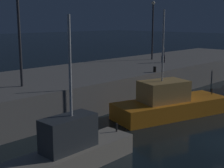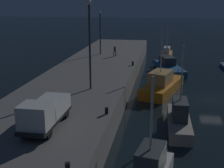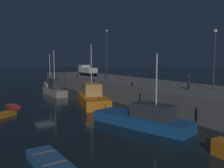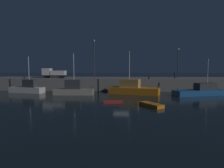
{
  "view_description": "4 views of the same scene",
  "coord_description": "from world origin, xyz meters",
  "px_view_note": "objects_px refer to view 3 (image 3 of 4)",
  "views": [
    {
      "loc": [
        -18.6,
        -7.94,
        7.51
      ],
      "look_at": [
        0.5,
        10.64,
        2.2
      ],
      "focal_mm": 51.73,
      "sensor_mm": 36.0,
      "label": 1
    },
    {
      "loc": [
        -35.89,
        5.98,
        11.68
      ],
      "look_at": [
        -0.87,
        11.99,
        1.69
      ],
      "focal_mm": 48.92,
      "sensor_mm": 36.0,
      "label": 2
    },
    {
      "loc": [
        32.23,
        -8.9,
        6.28
      ],
      "look_at": [
        0.61,
        10.19,
        2.49
      ],
      "focal_mm": 39.16,
      "sensor_mm": 36.0,
      "label": 3
    },
    {
      "loc": [
        0.31,
        -30.9,
        5.09
      ],
      "look_at": [
        -2.04,
        9.2,
        1.65
      ],
      "focal_mm": 30.49,
      "sensor_mm": 36.0,
      "label": 4
    }
  ],
  "objects_px": {
    "fishing_boat_blue": "(50,84)",
    "bollard_west": "(132,84)",
    "dinghy_red_small": "(13,106)",
    "bollard_east": "(64,73)",
    "rowboat_white_mid": "(49,162)",
    "utility_truck": "(87,70)",
    "lamp_post_east": "(214,54)",
    "fishing_boat_white": "(92,97)",
    "fishing_trawler_red": "(144,118)",
    "dockworker": "(188,82)",
    "fishing_trawler_green": "(54,90)",
    "lamp_post_west": "(107,51)",
    "bollard_central": "(77,76)"
  },
  "relations": [
    {
      "from": "fishing_boat_blue",
      "to": "fishing_trawler_green",
      "type": "xyz_separation_m",
      "value": [
        10.09,
        -2.3,
        0.02
      ]
    },
    {
      "from": "fishing_trawler_green",
      "to": "lamp_post_west",
      "type": "distance_m",
      "value": 11.59
    },
    {
      "from": "fishing_boat_white",
      "to": "lamp_post_east",
      "type": "distance_m",
      "value": 16.51
    },
    {
      "from": "bollard_central",
      "to": "dockworker",
      "type": "bearing_deg",
      "value": 7.74
    },
    {
      "from": "dinghy_red_small",
      "to": "utility_truck",
      "type": "height_order",
      "value": "utility_truck"
    },
    {
      "from": "fishing_trawler_green",
      "to": "bollard_central",
      "type": "height_order",
      "value": "fishing_trawler_green"
    },
    {
      "from": "fishing_boat_blue",
      "to": "dockworker",
      "type": "relative_size",
      "value": 4.44
    },
    {
      "from": "fishing_boat_blue",
      "to": "bollard_west",
      "type": "distance_m",
      "value": 25.3
    },
    {
      "from": "dinghy_red_small",
      "to": "bollard_central",
      "type": "distance_m",
      "value": 18.75
    },
    {
      "from": "fishing_trawler_green",
      "to": "lamp_post_east",
      "type": "xyz_separation_m",
      "value": [
        22.69,
        12.17,
        5.88
      ]
    },
    {
      "from": "dockworker",
      "to": "bollard_central",
      "type": "xyz_separation_m",
      "value": [
        -25.39,
        -3.45,
        -0.68
      ]
    },
    {
      "from": "fishing_trawler_red",
      "to": "utility_truck",
      "type": "bearing_deg",
      "value": 163.75
    },
    {
      "from": "fishing_boat_blue",
      "to": "utility_truck",
      "type": "xyz_separation_m",
      "value": [
        2.61,
        7.58,
        2.86
      ]
    },
    {
      "from": "fishing_trawler_green",
      "to": "fishing_boat_blue",
      "type": "bearing_deg",
      "value": 167.15
    },
    {
      "from": "utility_truck",
      "to": "dockworker",
      "type": "xyz_separation_m",
      "value": [
        28.76,
        -0.4,
        -0.21
      ]
    },
    {
      "from": "fishing_boat_white",
      "to": "bollard_central",
      "type": "relative_size",
      "value": 17.73
    },
    {
      "from": "dinghy_red_small",
      "to": "lamp_post_west",
      "type": "height_order",
      "value": "lamp_post_west"
    },
    {
      "from": "fishing_boat_blue",
      "to": "bollard_central",
      "type": "distance_m",
      "value": 7.32
    },
    {
      "from": "fishing_trawler_red",
      "to": "utility_truck",
      "type": "xyz_separation_m",
      "value": [
        -31.27,
        9.12,
        3.03
      ]
    },
    {
      "from": "rowboat_white_mid",
      "to": "dinghy_red_small",
      "type": "relative_size",
      "value": 1.49
    },
    {
      "from": "lamp_post_east",
      "to": "bollard_east",
      "type": "relative_size",
      "value": 11.88
    },
    {
      "from": "fishing_boat_white",
      "to": "bollard_east",
      "type": "distance_m",
      "value": 24.8
    },
    {
      "from": "dockworker",
      "to": "fishing_boat_blue",
      "type": "bearing_deg",
      "value": -167.1
    },
    {
      "from": "rowboat_white_mid",
      "to": "utility_truck",
      "type": "distance_m",
      "value": 40.14
    },
    {
      "from": "utility_truck",
      "to": "bollard_west",
      "type": "relative_size",
      "value": 10.75
    },
    {
      "from": "lamp_post_east",
      "to": "bollard_west",
      "type": "bearing_deg",
      "value": -141.25
    },
    {
      "from": "dinghy_red_small",
      "to": "bollard_east",
      "type": "xyz_separation_m",
      "value": [
        -20.86,
        14.58,
        2.79
      ]
    },
    {
      "from": "dockworker",
      "to": "bollard_west",
      "type": "height_order",
      "value": "dockworker"
    },
    {
      "from": "fishing_trawler_red",
      "to": "lamp_post_east",
      "type": "xyz_separation_m",
      "value": [
        -1.11,
        11.4,
        6.06
      ]
    },
    {
      "from": "fishing_boat_white",
      "to": "fishing_trawler_green",
      "type": "height_order",
      "value": "fishing_boat_white"
    },
    {
      "from": "bollard_west",
      "to": "fishing_boat_blue",
      "type": "bearing_deg",
      "value": -171.81
    },
    {
      "from": "dinghy_red_small",
      "to": "bollard_west",
      "type": "xyz_separation_m",
      "value": [
        6.98,
        14.0,
        2.76
      ]
    },
    {
      "from": "fishing_trawler_red",
      "to": "lamp_post_west",
      "type": "xyz_separation_m",
      "value": [
        -21.15,
        8.23,
        6.99
      ]
    },
    {
      "from": "lamp_post_west",
      "to": "bollard_west",
      "type": "distance_m",
      "value": 13.52
    },
    {
      "from": "fishing_trawler_red",
      "to": "bollard_east",
      "type": "relative_size",
      "value": 17.04
    },
    {
      "from": "fishing_trawler_green",
      "to": "dinghy_red_small",
      "type": "height_order",
      "value": "fishing_trawler_green"
    },
    {
      "from": "fishing_trawler_red",
      "to": "dockworker",
      "type": "xyz_separation_m",
      "value": [
        -2.52,
        8.72,
        2.81
      ]
    },
    {
      "from": "fishing_boat_white",
      "to": "dockworker",
      "type": "xyz_separation_m",
      "value": [
        9.98,
        7.75,
        2.58
      ]
    },
    {
      "from": "fishing_boat_blue",
      "to": "fishing_boat_white",
      "type": "distance_m",
      "value": 21.4
    },
    {
      "from": "fishing_trawler_red",
      "to": "dockworker",
      "type": "bearing_deg",
      "value": 106.09
    },
    {
      "from": "bollard_west",
      "to": "bollard_central",
      "type": "relative_size",
      "value": 0.96
    },
    {
      "from": "fishing_boat_white",
      "to": "dinghy_red_small",
      "type": "distance_m",
      "value": 10.45
    },
    {
      "from": "bollard_central",
      "to": "bollard_east",
      "type": "xyz_separation_m",
      "value": [
        -8.86,
        0.44,
        0.02
      ]
    },
    {
      "from": "utility_truck",
      "to": "bollard_west",
      "type": "distance_m",
      "value": 22.72
    },
    {
      "from": "fishing_trawler_green",
      "to": "dockworker",
      "type": "xyz_separation_m",
      "value": [
        21.28,
        9.49,
        2.63
      ]
    },
    {
      "from": "fishing_boat_blue",
      "to": "rowboat_white_mid",
      "type": "distance_m",
      "value": 39.46
    },
    {
      "from": "dinghy_red_small",
      "to": "fishing_boat_white",
      "type": "bearing_deg",
      "value": 70.93
    },
    {
      "from": "lamp_post_east",
      "to": "fishing_trawler_green",
      "type": "bearing_deg",
      "value": -151.8
    },
    {
      "from": "fishing_boat_blue",
      "to": "dinghy_red_small",
      "type": "height_order",
      "value": "fishing_boat_blue"
    },
    {
      "from": "fishing_trawler_red",
      "to": "rowboat_white_mid",
      "type": "relative_size",
      "value": 2.42
    }
  ]
}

